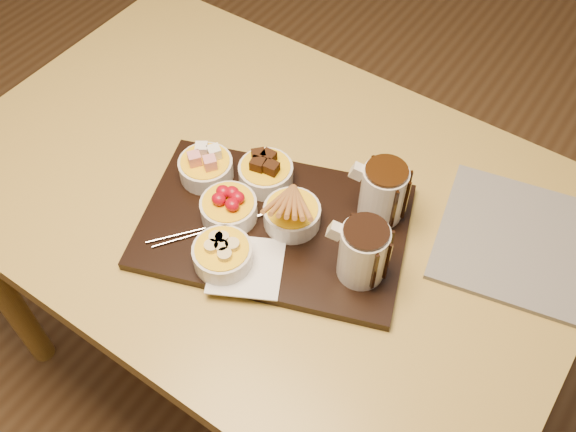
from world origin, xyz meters
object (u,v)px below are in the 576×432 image
Objects in this scene: bowl_strawberries at (229,209)px; pitcher_milk_chocolate at (383,193)px; dining_table at (263,220)px; pitcher_dark_chocolate at (363,253)px; newspaper at (537,247)px; serving_board at (274,226)px.

bowl_strawberries is 0.92× the size of pitcher_milk_chocolate.
pitcher_dark_chocolate reaches higher than dining_table.
pitcher_dark_chocolate is at bearing -94.40° from pitcher_milk_chocolate.
pitcher_dark_chocolate reaches higher than newspaper.
pitcher_dark_chocolate is 0.13m from pitcher_milk_chocolate.
bowl_strawberries reaches higher than dining_table.
newspaper is (0.26, 0.10, -0.07)m from pitcher_milk_chocolate.
serving_board is 0.46m from newspaper.
serving_board is 4.25× the size of pitcher_milk_chocolate.
serving_board is at bearing -40.13° from dining_table.
newspaper is at bearing 1.23° from pitcher_milk_chocolate.
dining_table is 11.09× the size of pitcher_milk_chocolate.
pitcher_milk_chocolate is 0.32× the size of newspaper.
dining_table is 0.51m from newspaper.
newspaper reaches higher than dining_table.
bowl_strawberries is (-0.07, -0.03, 0.03)m from serving_board.
pitcher_milk_chocolate is (0.22, 0.06, 0.17)m from dining_table.
pitcher_dark_chocolate is at bearing -147.39° from newspaper.
pitcher_milk_chocolate is at bearing -171.49° from newspaper.
bowl_strawberries is at bearing -164.08° from newspaper.
serving_board is at bearing -163.19° from newspaper.
newspaper is at bearing 25.33° from pitcher_dark_chocolate.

